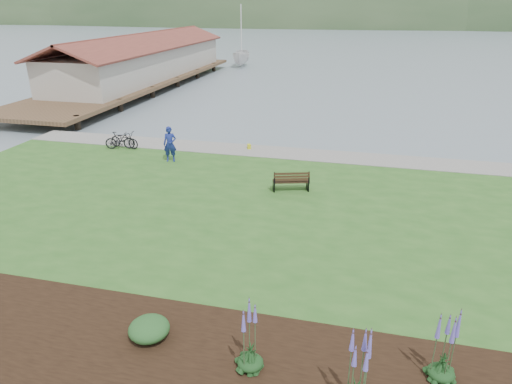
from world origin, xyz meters
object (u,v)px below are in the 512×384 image
person (170,141)px  sailboat (242,67)px  park_bench (291,181)px  bicycle_a (124,140)px

person → sailboat: bearing=84.2°
person → park_bench: bearing=-36.4°
park_bench → bicycle_a: 11.47m
park_bench → person: 7.54m
person → sailboat: (-7.47, 41.24, -1.52)m
park_bench → sailboat: sailboat is taller
bicycle_a → sailboat: 39.84m
bicycle_a → sailboat: bearing=15.2°
park_bench → person: bearing=142.6°
person → sailboat: 41.94m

